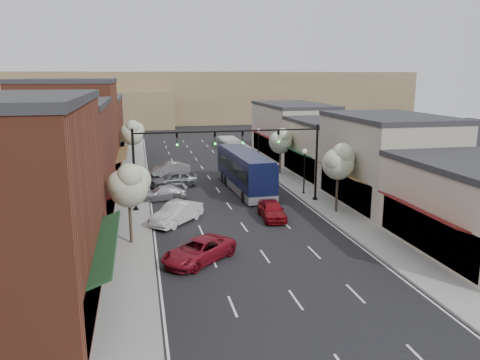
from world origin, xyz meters
TOP-DOWN VIEW (x-y plane):
  - ground at (0.00, 0.00)m, footprint 160.00×160.00m
  - sidewalk_left at (-8.40, 18.50)m, footprint 2.80×73.00m
  - sidewalk_right at (8.40, 18.50)m, footprint 2.80×73.00m
  - curb_left at (-7.00, 18.50)m, footprint 0.25×73.00m
  - curb_right at (7.00, 18.50)m, footprint 0.25×73.00m
  - bldg_left_midnear at (-14.23, 6.00)m, footprint 10.14×14.10m
  - bldg_left_midfar at (-14.24, 20.00)m, footprint 10.14×14.10m
  - bldg_left_far at (-14.22, 36.00)m, footprint 10.14×18.10m
  - bldg_right_near at (13.69, -6.00)m, footprint 9.14×12.10m
  - bldg_right_midnear at (13.72, 6.00)m, footprint 9.14×12.10m
  - bldg_right_midfar at (13.70, 18.00)m, footprint 9.14×12.10m
  - bldg_right_far at (13.71, 32.00)m, footprint 9.14×16.10m
  - hill_far at (0.00, 90.00)m, footprint 120.00×30.00m
  - hill_near at (-25.00, 78.00)m, footprint 50.00×20.00m
  - signal_mast_right at (5.62, 8.00)m, footprint 8.22×0.46m
  - signal_mast_left at (-5.62, 8.00)m, footprint 8.22×0.46m
  - tree_right_near at (8.35, 3.94)m, footprint 2.85×2.65m
  - tree_right_far at (8.35, 19.94)m, footprint 2.85×2.65m
  - tree_left_near at (-8.25, -0.06)m, footprint 2.85×2.65m
  - tree_left_far at (-8.25, 25.94)m, footprint 2.85×2.65m
  - lamp_post_near at (7.80, 10.50)m, footprint 0.44×0.44m
  - lamp_post_far at (7.80, 28.00)m, footprint 0.44×0.44m
  - coach_bus at (2.58, 13.27)m, footprint 3.32×12.69m
  - red_hatchback at (2.62, 3.58)m, footprint 2.02×4.49m
  - parked_car_a at (-4.20, -3.92)m, footprint 5.41×5.12m
  - parked_car_b at (-4.91, 4.03)m, footprint 4.59×4.91m
  - parked_car_c at (-5.64, 11.26)m, footprint 4.65×2.30m
  - parked_car_d at (-4.20, 16.27)m, footprint 5.10×2.77m
  - parked_car_e at (-4.20, 22.27)m, footprint 4.75×2.67m

SIDE VIEW (x-z plane):
  - ground at x=0.00m, z-range 0.00..0.00m
  - curb_left at x=-7.00m, z-range -0.01..0.16m
  - curb_right at x=7.00m, z-range -0.01..0.16m
  - sidewalk_left at x=-8.40m, z-range 0.00..0.15m
  - sidewalk_right at x=8.40m, z-range 0.00..0.15m
  - parked_car_c at x=-5.64m, z-range 0.00..1.30m
  - parked_car_a at x=-4.20m, z-range 0.00..1.42m
  - parked_car_e at x=-4.20m, z-range 0.00..1.48m
  - red_hatchback at x=2.62m, z-range 0.00..1.50m
  - parked_car_b at x=-4.91m, z-range 0.00..1.64m
  - parked_car_d at x=-4.20m, z-range 0.00..1.65m
  - coach_bus at x=2.58m, z-range 0.07..3.92m
  - bldg_right_near at x=13.69m, z-range -0.03..5.87m
  - lamp_post_near at x=7.80m, z-range 0.79..5.23m
  - lamp_post_far at x=7.80m, z-range 0.79..5.23m
  - bldg_right_midfar at x=13.70m, z-range -0.03..6.37m
  - bldg_right_far at x=13.71m, z-range -0.04..7.36m
  - bldg_right_midnear at x=13.72m, z-range -0.04..7.86m
  - tree_right_far at x=8.35m, z-range 1.28..6.70m
  - hill_near at x=-25.00m, z-range 0.00..8.00m
  - bldg_left_far at x=-14.22m, z-range -0.04..8.36m
  - tree_left_near at x=-8.25m, z-range 1.38..7.07m
  - tree_right_near at x=8.35m, z-range 1.47..7.43m
  - tree_left_far at x=-8.25m, z-range 1.54..7.67m
  - signal_mast_right at x=5.62m, z-range 1.12..8.12m
  - signal_mast_left at x=-5.62m, z-range 1.12..8.12m
  - bldg_left_midnear at x=-14.23m, z-range -0.04..9.36m
  - bldg_left_midfar at x=-14.24m, z-range -0.05..10.85m
  - hill_far at x=0.00m, z-range 0.00..12.00m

